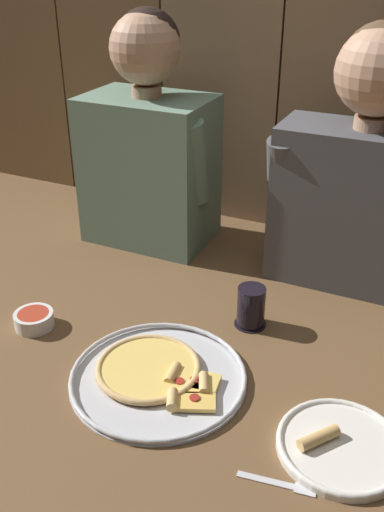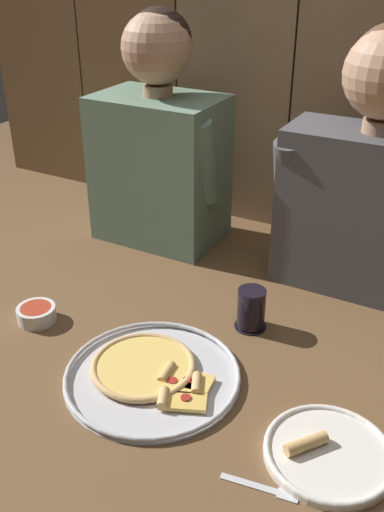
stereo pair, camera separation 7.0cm
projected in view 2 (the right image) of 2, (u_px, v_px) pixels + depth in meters
ground_plane at (167, 346)px, 1.26m from camera, size 3.20×3.20×0.00m
pizza_tray at (150, 373)px, 1.17m from camera, size 0.36×0.36×0.03m
dinner_plate at (328, 452)px, 0.99m from camera, size 0.22×0.22×0.03m
drinking_glass at (251, 309)px, 1.30m from camera, size 0.07×0.07×0.10m
dipping_bowl at (36, 313)px, 1.34m from camera, size 0.09×0.09×0.04m
table_fork at (263, 488)px, 0.93m from camera, size 0.13×0.03×0.01m
diner_left at (159, 141)px, 1.60m from camera, size 0.38×0.23×0.64m
diner_right at (372, 175)px, 1.35m from camera, size 0.45×0.21×0.63m
wooden_backdrop_wall at (300, 6)px, 1.49m from camera, size 2.19×0.03×1.26m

